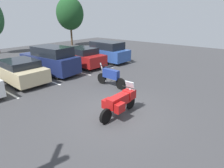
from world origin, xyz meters
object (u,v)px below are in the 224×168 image
(motorcycle_touring, at_px, (120,101))
(car_champagne, at_px, (19,71))
(car_red, at_px, (81,57))
(car_navy, at_px, (50,60))
(car_blue, at_px, (106,51))
(motorcycle_second, at_px, (111,77))

(motorcycle_touring, bearing_deg, car_champagne, 94.26)
(car_red, bearing_deg, motorcycle_touring, -121.52)
(car_navy, bearing_deg, car_red, 0.03)
(car_champagne, height_order, car_blue, car_blue)
(car_champagne, distance_m, car_red, 5.29)
(car_champagne, bearing_deg, car_red, 0.28)
(car_red, height_order, car_blue, car_blue)
(motorcycle_second, distance_m, car_blue, 6.76)
(motorcycle_second, xyz_separation_m, car_champagne, (-3.01, 5.15, 0.11))
(car_champagne, distance_m, car_blue, 7.94)
(motorcycle_second, xyz_separation_m, car_blue, (4.91, 4.63, 0.30))
(car_navy, xyz_separation_m, car_blue, (5.54, -0.54, -0.06))
(motorcycle_second, xyz_separation_m, car_red, (2.29, 5.18, 0.16))
(car_navy, relative_size, car_blue, 1.04)
(car_champagne, relative_size, car_blue, 1.00)
(motorcycle_touring, bearing_deg, car_navy, 76.77)
(motorcycle_second, relative_size, car_navy, 0.46)
(motorcycle_second, relative_size, car_red, 0.46)
(car_red, relative_size, car_blue, 1.04)
(motorcycle_touring, distance_m, car_navy, 7.91)
(car_blue, bearing_deg, car_champagne, 176.28)
(motorcycle_touring, height_order, car_blue, car_blue)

